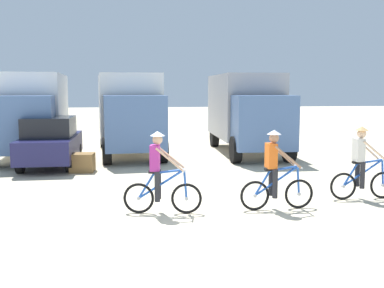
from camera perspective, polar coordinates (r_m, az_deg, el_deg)
ground_plane at (r=10.17m, az=-0.44°, el=-8.61°), size 120.00×120.00×0.00m
box_truck_avon_van at (r=19.61m, az=-19.42°, el=4.03°), size 2.81×6.89×3.35m
box_truck_white_box at (r=19.36m, az=-7.95°, el=4.32°), size 2.91×6.92×3.35m
box_truck_grey_hauler at (r=19.58m, az=6.86°, el=4.37°), size 2.51×6.79×3.35m
sedan_parked at (r=16.74m, az=-17.34°, el=0.28°), size 1.82×4.22×1.76m
cyclist_orange_shirt at (r=9.93m, az=-4.08°, el=-4.00°), size 1.72×0.54×1.82m
cyclist_cowboy_hat at (r=10.40m, az=10.39°, el=-3.59°), size 1.73×0.52×1.82m
cyclist_near_camera at (r=11.96m, az=20.57°, el=-2.56°), size 1.73×0.52×1.82m
supply_crate at (r=15.43m, az=-13.62°, el=-2.29°), size 0.81×0.72×0.62m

